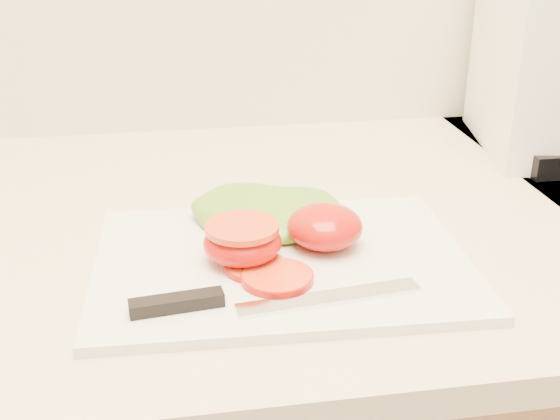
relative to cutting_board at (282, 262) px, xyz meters
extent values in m
cube|color=beige|center=(0.17, 0.12, -0.02)|extent=(3.92, 0.65, 0.03)
cube|color=silver|center=(0.00, 0.00, 0.00)|extent=(0.36, 0.27, 0.01)
ellipsoid|color=red|center=(0.05, 0.02, 0.03)|extent=(0.07, 0.07, 0.04)
ellipsoid|color=red|center=(-0.04, 0.00, 0.02)|extent=(0.07, 0.07, 0.04)
cylinder|color=red|center=(-0.04, 0.00, 0.04)|extent=(0.07, 0.07, 0.01)
cylinder|color=#E44D1B|center=(-0.01, -0.04, 0.01)|extent=(0.06, 0.06, 0.01)
cylinder|color=#E44D1B|center=(-0.03, -0.02, 0.01)|extent=(0.06, 0.06, 0.01)
ellipsoid|color=#6FAB2D|center=(-0.01, 0.07, 0.02)|extent=(0.18, 0.16, 0.03)
ellipsoid|color=#6FAB2D|center=(0.03, 0.08, 0.02)|extent=(0.14, 0.14, 0.02)
cube|color=silver|center=(0.03, -0.08, 0.01)|extent=(0.16, 0.04, 0.00)
cube|color=black|center=(-0.10, -0.08, 0.01)|extent=(0.08, 0.03, 0.01)
camera|label=1|loc=(-0.10, -0.59, 0.32)|focal=45.00mm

